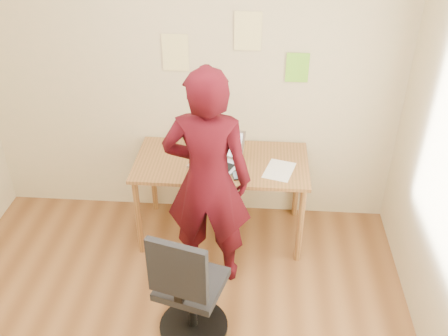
# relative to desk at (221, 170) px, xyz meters

# --- Properties ---
(room) EXTENTS (3.58, 3.58, 2.78)m
(room) POSITION_rel_desk_xyz_m (-0.30, -1.38, 0.70)
(room) COLOR brown
(room) RESTS_ON ground
(desk) EXTENTS (1.40, 0.70, 0.74)m
(desk) POSITION_rel_desk_xyz_m (0.00, 0.00, 0.00)
(desk) COLOR #976134
(desk) RESTS_ON ground
(laptop) EXTENTS (0.46, 0.44, 0.26)m
(laptop) POSITION_rel_desk_xyz_m (-0.03, -0.02, 0.14)
(laptop) COLOR #BCBBC3
(laptop) RESTS_ON desk
(paper_sheet) EXTENTS (0.28, 0.34, 0.00)m
(paper_sheet) POSITION_rel_desk_xyz_m (0.46, -0.10, 0.09)
(paper_sheet) COLOR white
(paper_sheet) RESTS_ON desk
(phone) EXTENTS (0.09, 0.14, 0.01)m
(phone) POSITION_rel_desk_xyz_m (0.13, -0.21, 0.09)
(phone) COLOR black
(phone) RESTS_ON desk
(wall_note_left) EXTENTS (0.21, 0.00, 0.30)m
(wall_note_left) POSITION_rel_desk_xyz_m (-0.39, 0.36, 0.86)
(wall_note_left) COLOR #F8E894
(wall_note_left) RESTS_ON room
(wall_note_mid) EXTENTS (0.21, 0.00, 0.30)m
(wall_note_mid) POSITION_rel_desk_xyz_m (0.18, 0.36, 1.04)
(wall_note_mid) COLOR #F8E894
(wall_note_mid) RESTS_ON room
(wall_note_right) EXTENTS (0.18, 0.00, 0.24)m
(wall_note_right) POSITION_rel_desk_xyz_m (0.57, 0.36, 0.76)
(wall_note_right) COLOR #7BDA31
(wall_note_right) RESTS_ON room
(office_chair) EXTENTS (0.50, 0.52, 0.93)m
(office_chair) POSITION_rel_desk_xyz_m (-0.13, -1.12, -0.26)
(office_chair) COLOR black
(office_chair) RESTS_ON ground
(person) EXTENTS (0.65, 0.44, 1.74)m
(person) POSITION_rel_desk_xyz_m (-0.06, -0.48, 0.22)
(person) COLOR #3E0810
(person) RESTS_ON ground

